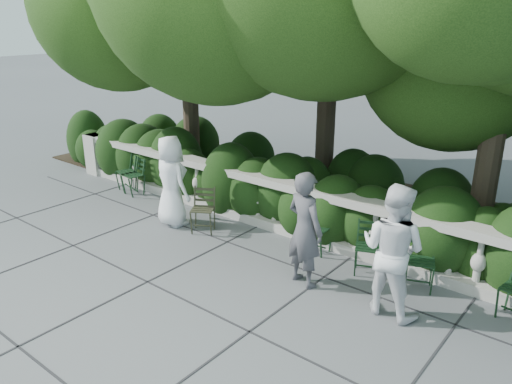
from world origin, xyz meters
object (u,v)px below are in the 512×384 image
Objects in this scene: person_businessman at (171,181)px; chair_a at (129,195)px; chair_weathered at (202,235)px; chair_f at (417,293)px; person_woman_grey at (305,229)px; chair_d at (366,278)px; chair_b at (122,192)px; chair_c at (312,255)px; person_casual_man at (393,250)px; chair_e at (509,323)px.

chair_a is at bearing -2.59° from person_businessman.
chair_a is 1.00× the size of chair_weathered.
chair_f is 4.76m from person_businessman.
person_woman_grey reaches higher than chair_f.
chair_d is at bearing 161.02° from chair_f.
chair_d is 3.99m from person_businessman.
chair_weathered is at bearing -172.93° from person_businessman.
chair_b is at bearing -2.50° from person_businessman.
chair_a and chair_f have the same top height.
chair_b is 1.00× the size of chair_f.
chair_c is at bearing -159.05° from person_businessman.
chair_e is at bearing -148.88° from person_casual_man.
person_casual_man reaches higher than chair_d.
chair_c is 1.00× the size of chair_d.
person_woman_grey is at bearing 7.65° from chair_b.
person_businessman reaches higher than chair_f.
chair_e is at bearing 16.11° from chair_b.
person_woman_grey is 1.31m from person_casual_man.
chair_c is 3.09m from chair_e.
chair_a and chair_c have the same top height.
chair_d and chair_e have the same top height.
person_casual_man is at bearing -125.14° from chair_f.
chair_f is 0.46× the size of person_casual_man.
person_casual_man is (4.51, -0.22, 0.05)m from person_businessman.
chair_b is 1.00× the size of chair_e.
chair_a is at bearing 157.90° from chair_f.
chair_d is at bearing -163.81° from person_businessman.
chair_f is at bearing -23.97° from chair_weathered.
chair_a is at bearing 4.22° from person_woman_grey.
chair_d is 1.00× the size of chair_f.
chair_b is 0.46× the size of person_casual_man.
person_casual_man is (-1.38, -0.72, 0.91)m from chair_e.
chair_f and chair_weathered have the same top height.
person_businessman is (1.97, -0.44, 0.86)m from chair_a.
person_woman_grey is at bearing -175.63° from person_businessman.
chair_a is at bearing -2.03° from person_casual_man.
chair_e is (8.17, -0.01, 0.00)m from chair_b.
chair_a is at bearing -169.53° from chair_e.
person_woman_grey is (5.48, -0.82, 0.88)m from chair_b.
chair_weathered is (-5.10, -0.54, 0.00)m from chair_e.
chair_a is 1.00× the size of chair_c.
chair_b is 2.49m from person_businessman.
chair_d is at bearing -41.56° from person_casual_man.
chair_e is 2.94m from person_woman_grey.
chair_d and chair_weathered have the same top height.
chair_weathered is 0.49× the size of person_businessman.
person_woman_grey is at bearing -174.15° from chair_f.
chair_d is 1.28m from person_casual_man.
chair_c is at bearing 155.32° from chair_f.
person_businessman reaches higher than chair_c.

